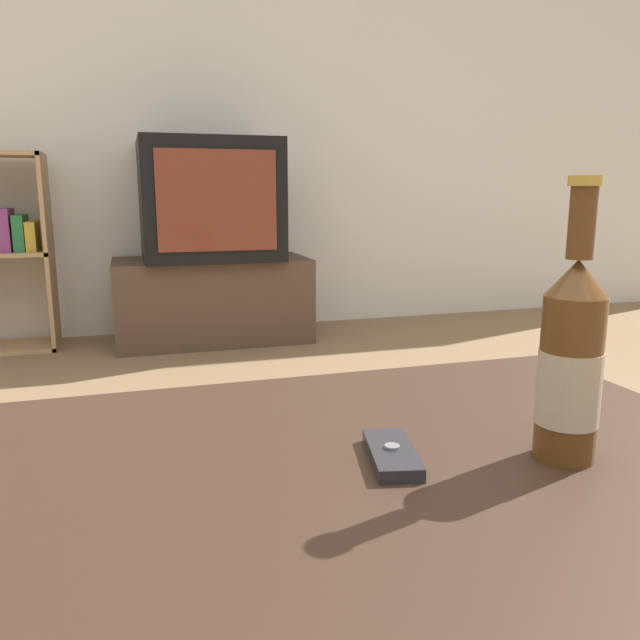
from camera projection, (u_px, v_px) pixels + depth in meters
name	position (u px, v px, depth m)	size (l,w,h in m)	color
back_wall	(144.00, 90.00, 3.29)	(8.00, 0.05, 2.60)	silver
coffee_table	(286.00, 549.00, 0.63)	(1.07, 0.64, 0.50)	#332116
tv_stand	(213.00, 300.00, 3.28)	(0.99, 0.49, 0.43)	#4C3828
television	(209.00, 200.00, 3.18)	(0.68, 0.61, 0.60)	black
bookshelf	(2.00, 245.00, 3.03)	(0.42, 0.30, 0.96)	tan
beer_bottle	(570.00, 362.00, 0.64)	(0.06, 0.06, 0.29)	#563314
cell_phone	(394.00, 456.00, 0.64)	(0.07, 0.12, 0.02)	#232328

